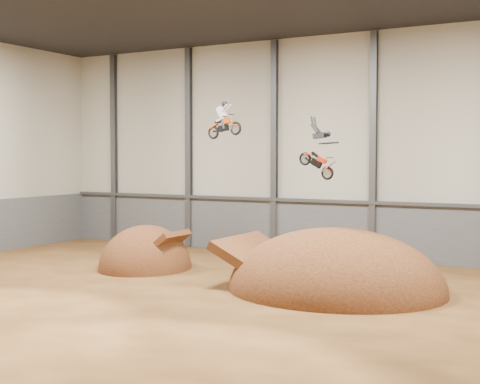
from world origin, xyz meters
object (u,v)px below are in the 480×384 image
landing_ramp (335,291)px  fmx_rider_a (225,118)px  fmx_rider_b (313,147)px  takeoff_ramp (146,269)px

landing_ramp → fmx_rider_a: fmx_rider_a is taller
landing_ramp → fmx_rider_b: 6.86m
fmx_rider_b → fmx_rider_a: bearing=165.4°
takeoff_ramp → fmx_rider_a: fmx_rider_a is taller
landing_ramp → fmx_rider_a: 11.29m
takeoff_ramp → fmx_rider_a: size_ratio=2.47×
takeoff_ramp → fmx_rider_a: 9.66m
fmx_rider_a → fmx_rider_b: size_ratio=0.88×
fmx_rider_b → landing_ramp: bearing=37.6°
landing_ramp → fmx_rider_b: size_ratio=3.94×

